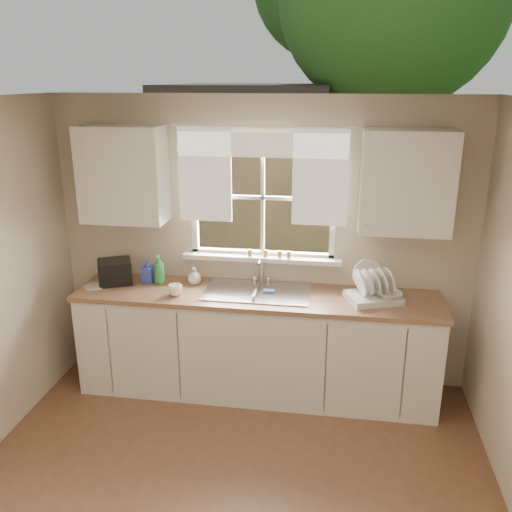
% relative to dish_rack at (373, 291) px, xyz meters
% --- Properties ---
extents(room_walls, '(3.62, 4.02, 2.50)m').
position_rel_dish_rack_xyz_m(room_walls, '(-0.95, -1.75, 0.25)').
color(room_walls, beige).
rests_on(room_walls, ground).
extents(ceiling, '(3.60, 4.00, 0.02)m').
position_rel_dish_rack_xyz_m(ceiling, '(-0.95, -1.69, 1.51)').
color(ceiling, silver).
rests_on(ceiling, room_walls).
extents(window, '(1.38, 0.16, 1.06)m').
position_rel_dish_rack_xyz_m(window, '(-0.95, 0.31, 0.49)').
color(window, white).
rests_on(window, room_walls).
extents(curtains, '(1.50, 0.03, 0.81)m').
position_rel_dish_rack_xyz_m(curtains, '(-0.95, 0.26, 0.94)').
color(curtains, white).
rests_on(curtains, room_walls).
extents(base_cabinets, '(3.00, 0.62, 0.87)m').
position_rel_dish_rack_xyz_m(base_cabinets, '(-0.95, -0.01, -0.56)').
color(base_cabinets, silver).
rests_on(base_cabinets, ground).
extents(countertop, '(3.04, 0.65, 0.04)m').
position_rel_dish_rack_xyz_m(countertop, '(-0.95, -0.01, -0.10)').
color(countertop, '#8C6246').
rests_on(countertop, base_cabinets).
extents(upper_cabinet_left, '(0.70, 0.33, 0.80)m').
position_rel_dish_rack_xyz_m(upper_cabinet_left, '(-2.10, 0.14, 0.86)').
color(upper_cabinet_left, silver).
rests_on(upper_cabinet_left, room_walls).
extents(upper_cabinet_right, '(0.70, 0.33, 0.80)m').
position_rel_dish_rack_xyz_m(upper_cabinet_right, '(0.20, 0.14, 0.86)').
color(upper_cabinet_right, silver).
rests_on(upper_cabinet_right, room_walls).
extents(wall_outlet, '(0.08, 0.01, 0.12)m').
position_rel_dish_rack_xyz_m(wall_outlet, '(-0.07, 0.30, 0.09)').
color(wall_outlet, beige).
rests_on(wall_outlet, room_walls).
extents(sill_jars, '(0.38, 0.04, 0.06)m').
position_rel_dish_rack_xyz_m(sill_jars, '(-0.86, 0.25, 0.19)').
color(sill_jars, brown).
rests_on(sill_jars, window).
extents(backyard, '(20.00, 10.00, 6.13)m').
position_rel_dish_rack_xyz_m(backyard, '(-0.37, 6.73, 2.47)').
color(backyard, '#335421').
rests_on(backyard, ground).
extents(sink, '(0.88, 0.52, 0.40)m').
position_rel_dish_rack_xyz_m(sink, '(-0.95, 0.02, -0.15)').
color(sink, '#B7B7BC').
rests_on(sink, countertop).
extents(dish_rack, '(0.49, 0.44, 0.30)m').
position_rel_dish_rack_xyz_m(dish_rack, '(0.00, 0.00, 0.00)').
color(dish_rack, silver).
rests_on(dish_rack, countertop).
extents(bowl, '(0.25, 0.25, 0.05)m').
position_rel_dish_rack_xyz_m(bowl, '(0.12, -0.05, -0.00)').
color(bowl, white).
rests_on(bowl, dish_rack).
extents(soap_bottle_a, '(0.11, 0.11, 0.26)m').
position_rel_dish_rack_xyz_m(soap_bottle_a, '(-1.82, 0.10, 0.05)').
color(soap_bottle_a, '#2E8D47').
rests_on(soap_bottle_a, countertop).
extents(soap_bottle_b, '(0.10, 0.10, 0.21)m').
position_rel_dish_rack_xyz_m(soap_bottle_b, '(-1.93, 0.12, 0.02)').
color(soap_bottle_b, '#3046B4').
rests_on(soap_bottle_b, countertop).
extents(soap_bottle_c, '(0.15, 0.15, 0.15)m').
position_rel_dish_rack_xyz_m(soap_bottle_c, '(-1.52, 0.13, -0.01)').
color(soap_bottle_c, beige).
rests_on(soap_bottle_c, countertop).
extents(saucer, '(0.18, 0.18, 0.01)m').
position_rel_dish_rack_xyz_m(saucer, '(-2.35, -0.07, -0.08)').
color(saucer, beige).
rests_on(saucer, countertop).
extents(cup, '(0.13, 0.13, 0.09)m').
position_rel_dish_rack_xyz_m(cup, '(-1.61, -0.15, -0.04)').
color(cup, white).
rests_on(cup, countertop).
extents(black_appliance, '(0.36, 0.34, 0.20)m').
position_rel_dish_rack_xyz_m(black_appliance, '(-2.21, 0.05, 0.02)').
color(black_appliance, black).
rests_on(black_appliance, countertop).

